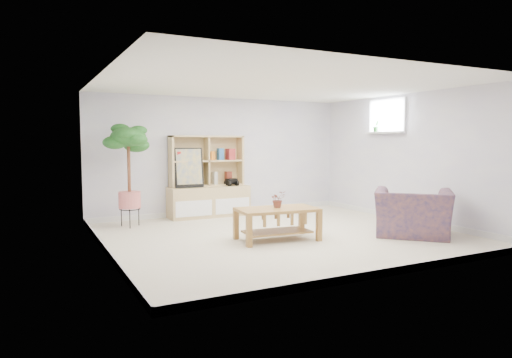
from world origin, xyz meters
name	(u,v)px	position (x,y,z in m)	size (l,w,h in m)	color
floor	(282,235)	(0.00, 0.00, 0.00)	(5.50, 5.00, 0.01)	beige
ceiling	(283,85)	(0.00, 0.00, 2.40)	(5.50, 5.00, 0.01)	white
walls	(283,161)	(0.00, 0.00, 1.20)	(5.51, 5.01, 2.40)	silver
baseboard	(282,232)	(0.00, 0.00, 0.05)	(5.50, 5.00, 0.10)	white
window	(387,116)	(2.73, 0.60, 2.00)	(0.10, 0.98, 0.68)	#C2E3FF
window_sill	(384,133)	(2.67, 0.60, 1.68)	(0.14, 1.00, 0.04)	white
storage_unit	(209,176)	(-0.40, 2.24, 0.81)	(1.62, 0.55, 1.62)	tan
poster	(189,168)	(-0.83, 2.20, 1.00)	(0.56, 0.13, 0.78)	yellow
toy_truck	(231,182)	(0.06, 2.16, 0.69)	(0.31, 0.21, 0.17)	black
coffee_table	(277,224)	(-0.26, -0.29, 0.25)	(1.21, 0.66, 0.49)	olive
table_plant	(278,199)	(-0.22, -0.23, 0.62)	(0.23, 0.20, 0.25)	#125B1D
floor_tree	(129,175)	(-2.04, 1.84, 0.91)	(0.67, 0.67, 1.83)	#165E1B
armchair	(413,210)	(1.81, -1.01, 0.43)	(1.15, 1.00, 0.85)	navy
sill_plant	(376,126)	(2.67, 0.85, 1.81)	(0.12, 0.10, 0.22)	#165E1B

